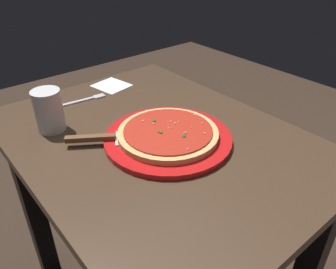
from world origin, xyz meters
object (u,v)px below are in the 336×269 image
object	(u,v)px
pizza_server	(106,138)
fork	(82,101)
serving_plate	(168,138)
napkin_folded_right	(112,86)
pizza	(168,133)
cup_tall_drink	(49,111)

from	to	relation	value
pizza_server	fork	xyz separation A→B (m)	(-0.28, 0.07, -0.02)
serving_plate	fork	world-z (taller)	serving_plate
napkin_folded_right	fork	size ratio (longest dim) A/B	0.64
pizza	serving_plate	bearing A→B (deg)	-94.57
serving_plate	cup_tall_drink	size ratio (longest dim) A/B	2.87
napkin_folded_right	pizza	bearing A→B (deg)	-10.50
pizza	pizza_server	distance (m)	0.16
pizza	napkin_folded_right	size ratio (longest dim) A/B	2.26
pizza	pizza_server	world-z (taller)	pizza
serving_plate	pizza	world-z (taller)	pizza
cup_tall_drink	pizza	bearing A→B (deg)	39.78
pizza	cup_tall_drink	world-z (taller)	cup_tall_drink
serving_plate	pizza_server	world-z (taller)	pizza_server
pizza_server	napkin_folded_right	distance (m)	0.39
napkin_folded_right	serving_plate	bearing A→B (deg)	-10.51
pizza	pizza_server	size ratio (longest dim) A/B	1.30
cup_tall_drink	fork	xyz separation A→B (m)	(-0.11, 0.15, -0.06)
serving_plate	fork	size ratio (longest dim) A/B	1.83
serving_plate	pizza	size ratio (longest dim) A/B	1.27
napkin_folded_right	fork	bearing A→B (deg)	-71.84
serving_plate	pizza_server	distance (m)	0.16
pizza_server	cup_tall_drink	size ratio (longest dim) A/B	1.74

